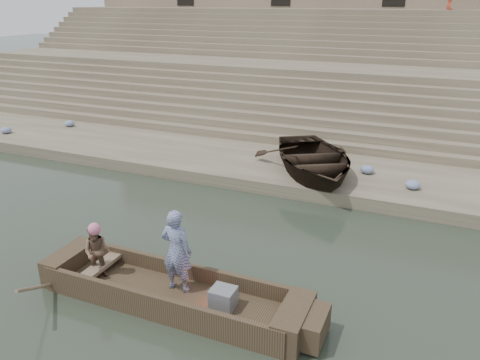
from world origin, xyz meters
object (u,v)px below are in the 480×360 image
Objects in this scene: beached_rowboat at (313,159)px; standing_man at (177,251)px; rowing_man at (97,252)px; television at (223,298)px; main_rowboat at (171,297)px.

standing_man is at bearing -126.59° from beached_rowboat.
standing_man is 1.49× the size of rowing_man.
rowing_man is at bearing 6.25° from standing_man.
television is (2.85, 0.06, -0.39)m from rowing_man.
main_rowboat is 2.85× the size of standing_man.
rowing_man is at bearing -139.25° from beached_rowboat.
standing_man is at bearing 170.29° from television.
main_rowboat is 10.87× the size of television.
beached_rowboat reaches higher than main_rowboat.
beached_rowboat is at bearing 48.48° from rowing_man.
beached_rowboat is at bearing 83.15° from main_rowboat.
television is at bearing -21.11° from rowing_man.
beached_rowboat is at bearing -98.16° from standing_man.
rowing_man is 2.88m from television.
television is (1.07, -0.18, -0.68)m from standing_man.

